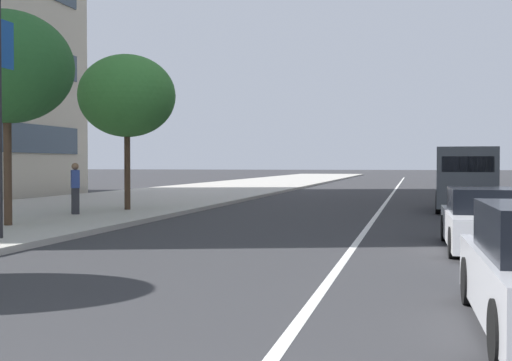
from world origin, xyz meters
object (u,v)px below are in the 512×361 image
street_tree_by_lamp_post (7,67)px  pedestrian_on_plaza (75,188)px  street_lamp_with_banners (9,12)px  street_tree_near_plaza_corner (127,96)px  car_following_behind (490,221)px  delivery_van_ahead (465,177)px

street_tree_by_lamp_post → pedestrian_on_plaza: street_tree_by_lamp_post is taller
street_lamp_with_banners → street_tree_near_plaza_corner: bearing=8.5°
car_following_behind → street_tree_near_plaza_corner: size_ratio=0.81×
street_tree_near_plaza_corner → street_lamp_with_banners: bearing=-171.5°
street_tree_near_plaza_corner → delivery_van_ahead: bearing=-71.1°
street_lamp_with_banners → street_tree_by_lamp_post: street_lamp_with_banners is taller
street_tree_by_lamp_post → street_tree_near_plaza_corner: bearing=-4.8°
delivery_van_ahead → pedestrian_on_plaza: delivery_van_ahead is taller
car_following_behind → street_tree_by_lamp_post: 13.12m
street_lamp_with_banners → car_following_behind: bearing=-81.6°
street_lamp_with_banners → street_tree_by_lamp_post: bearing=34.4°
delivery_van_ahead → pedestrian_on_plaza: bearing=119.1°
street_lamp_with_banners → street_tree_near_plaza_corner: size_ratio=1.52×
car_following_behind → street_lamp_with_banners: (-1.54, 10.46, 4.64)m
street_lamp_with_banners → pedestrian_on_plaza: bearing=17.3°
street_lamp_with_banners → street_tree_by_lamp_post: 3.62m
street_tree_near_plaza_corner → pedestrian_on_plaza: size_ratio=3.32×
delivery_van_ahead → street_tree_near_plaza_corner: bearing=110.8°
street_tree_near_plaza_corner → street_tree_by_lamp_post: bearing=175.2°
street_lamp_with_banners → street_tree_by_lamp_post: (2.92, 2.00, -0.78)m
delivery_van_ahead → street_tree_by_lamp_post: 17.09m
street_tree_near_plaza_corner → pedestrian_on_plaza: 4.22m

